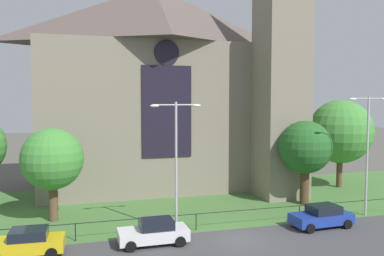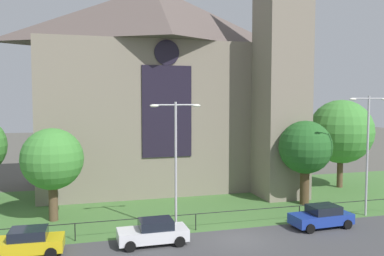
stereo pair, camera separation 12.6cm
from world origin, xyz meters
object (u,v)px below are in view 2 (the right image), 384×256
object	(u,v)px
streetlamp_near	(176,151)
streetlamp_far	(368,141)
tree_right_near	(305,148)
parked_car_yellow	(26,242)
church_building	(163,84)
tree_right_far	(341,132)
tree_left_near	(52,159)
parked_car_blue	(322,216)
parked_car_white	(153,232)

from	to	relation	value
streetlamp_near	streetlamp_far	size ratio (longest dim) A/B	0.95
tree_right_near	parked_car_yellow	xyz separation A→B (m)	(-21.06, -5.71, -4.00)
church_building	tree_right_far	world-z (taller)	church_building
tree_right_far	streetlamp_far	xyz separation A→B (m)	(-4.18, -9.06, 0.11)
tree_left_near	tree_right_near	xyz separation A→B (m)	(19.95, -0.78, 0.27)
church_building	parked_car_yellow	bearing A→B (deg)	-124.69
church_building	tree_right_near	world-z (taller)	church_building
tree_left_near	parked_car_blue	size ratio (longest dim) A/B	1.57
tree_left_near	parked_car_yellow	xyz separation A→B (m)	(-1.11, -6.49, -3.73)
tree_left_near	streetlamp_far	distance (m)	23.25
tree_left_near	streetlamp_far	size ratio (longest dim) A/B	0.74
parked_car_blue	parked_car_white	bearing A→B (deg)	-2.09
church_building	parked_car_white	bearing A→B (deg)	-103.64
church_building	parked_car_yellow	xyz separation A→B (m)	(-11.21, -16.20, -9.53)
parked_car_blue	church_building	bearing A→B (deg)	-67.30
streetlamp_far	parked_car_yellow	world-z (taller)	streetlamp_far
tree_right_near	parked_car_white	bearing A→B (deg)	-156.93
streetlamp_near	tree_left_near	bearing A→B (deg)	148.17
parked_car_white	parked_car_yellow	bearing A→B (deg)	-1.74
streetlamp_near	streetlamp_far	world-z (taller)	streetlamp_far
tree_right_far	tree_right_near	xyz separation A→B (m)	(-6.92, -4.91, -0.82)
tree_left_near	tree_right_near	world-z (taller)	tree_right_near
church_building	tree_right_far	size ratio (longest dim) A/B	2.98
church_building	parked_car_blue	world-z (taller)	church_building
tree_left_near	streetlamp_near	xyz separation A→B (m)	(7.94, -4.93, 0.98)
streetlamp_near	parked_car_white	size ratio (longest dim) A/B	2.05
tree_right_near	streetlamp_far	distance (m)	5.05
parked_car_white	streetlamp_far	bearing A→B (deg)	-174.29
parked_car_yellow	parked_car_blue	xyz separation A→B (m)	(18.94, -0.05, 0.00)
tree_left_near	parked_car_white	xyz separation A→B (m)	(6.13, -6.67, -3.73)
streetlamp_near	parked_car_white	world-z (taller)	streetlamp_near
streetlamp_near	parked_car_yellow	bearing A→B (deg)	-170.23
streetlamp_near	parked_car_yellow	size ratio (longest dim) A/B	2.01
streetlamp_near	streetlamp_far	bearing A→B (deg)	0.00
parked_car_white	church_building	bearing A→B (deg)	-103.94
church_building	tree_right_near	bearing A→B (deg)	-46.81
tree_right_far	parked_car_blue	xyz separation A→B (m)	(-9.04, -10.67, -4.82)
streetlamp_far	church_building	bearing A→B (deg)	130.68
parked_car_blue	streetlamp_far	bearing A→B (deg)	-164.42
parked_car_white	parked_car_blue	size ratio (longest dim) A/B	0.98
tree_right_far	streetlamp_far	bearing A→B (deg)	-114.78
tree_right_far	parked_car_white	xyz separation A→B (m)	(-20.74, -10.80, -4.82)
tree_left_near	parked_car_white	size ratio (longest dim) A/B	1.60
parked_car_blue	tree_left_near	bearing A→B (deg)	-22.87
streetlamp_near	parked_car_yellow	xyz separation A→B (m)	(-9.05, -1.56, -4.70)
parked_car_yellow	church_building	bearing A→B (deg)	-122.12
streetlamp_far	parked_car_blue	bearing A→B (deg)	-161.69
tree_right_far	streetlamp_near	size ratio (longest dim) A/B	1.01
tree_right_far	tree_right_near	size ratio (longest dim) A/B	1.24
tree_left_near	tree_right_near	size ratio (longest dim) A/B	0.96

